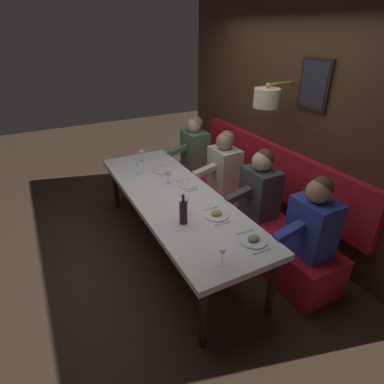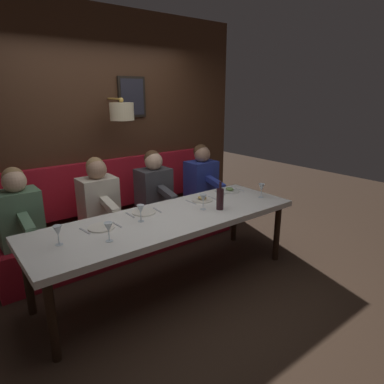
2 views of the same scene
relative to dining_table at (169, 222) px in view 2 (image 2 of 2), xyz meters
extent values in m
plane|color=#332319|center=(0.00, 0.00, -0.68)|extent=(12.00, 12.00, 0.00)
cube|color=silver|center=(0.00, 0.00, 0.03)|extent=(0.90, 2.74, 0.06)
cylinder|color=black|center=(-0.35, -1.27, -0.34)|extent=(0.07, 0.07, 0.68)
cylinder|color=black|center=(-0.35, 1.27, -0.34)|extent=(0.07, 0.07, 0.68)
cylinder|color=black|center=(0.35, -1.27, -0.34)|extent=(0.07, 0.07, 0.68)
cylinder|color=black|center=(0.35, 1.27, -0.34)|extent=(0.07, 0.07, 0.68)
cube|color=red|center=(0.89, 0.00, -0.45)|extent=(0.52, 2.94, 0.45)
cube|color=#422819|center=(1.48, 0.00, 0.77)|extent=(0.10, 4.14, 2.90)
cube|color=red|center=(1.39, 0.00, 0.09)|extent=(0.10, 2.94, 0.64)
cube|color=black|center=(1.42, -0.41, 1.18)|extent=(0.04, 0.38, 0.51)
cube|color=#23232D|center=(1.40, -0.41, 1.18)|extent=(0.01, 0.32, 0.45)
cylinder|color=#B78E3D|center=(1.25, -0.09, 1.16)|extent=(0.35, 0.02, 0.02)
cylinder|color=beige|center=(1.08, -0.09, 1.02)|extent=(0.28, 0.28, 0.20)
sphere|color=#B78E3D|center=(1.08, -0.09, 1.15)|extent=(0.06, 0.06, 0.06)
cube|color=#283893|center=(0.89, -1.14, 0.05)|extent=(0.30, 0.40, 0.56)
sphere|color=#A37A60|center=(0.87, -1.14, 0.43)|extent=(0.22, 0.22, 0.22)
sphere|color=#4C331E|center=(0.90, -1.14, 0.46)|extent=(0.20, 0.20, 0.20)
cube|color=#283893|center=(0.60, -1.14, 0.09)|extent=(0.33, 0.09, 0.14)
cube|color=#3D3D42|center=(0.89, -0.37, 0.05)|extent=(0.30, 0.40, 0.56)
sphere|color=#D1A889|center=(0.87, -0.37, 0.43)|extent=(0.22, 0.22, 0.22)
sphere|color=#4C331E|center=(0.90, -0.37, 0.46)|extent=(0.20, 0.20, 0.20)
cube|color=#3D3D42|center=(0.60, -0.37, 0.09)|extent=(0.33, 0.09, 0.14)
cube|color=beige|center=(0.89, 0.36, 0.05)|extent=(0.30, 0.40, 0.56)
sphere|color=#A37A60|center=(0.87, 0.36, 0.43)|extent=(0.22, 0.22, 0.22)
sphere|color=#937047|center=(0.90, 0.36, 0.46)|extent=(0.20, 0.20, 0.20)
cube|color=beige|center=(0.60, 0.36, 0.09)|extent=(0.33, 0.09, 0.14)
cube|color=#567A5B|center=(0.89, 1.17, 0.05)|extent=(0.30, 0.40, 0.56)
sphere|color=#D1A889|center=(0.87, 1.17, 0.43)|extent=(0.22, 0.22, 0.22)
sphere|color=#937047|center=(0.90, 1.17, 0.46)|extent=(0.20, 0.20, 0.20)
cube|color=#567A5B|center=(0.60, 1.17, 0.09)|extent=(0.33, 0.09, 0.14)
cylinder|color=silver|center=(0.19, -0.58, 0.07)|extent=(0.24, 0.24, 0.01)
ellipsoid|color=#AD8E4C|center=(0.19, -0.58, 0.09)|extent=(0.11, 0.09, 0.04)
cube|color=silver|center=(0.17, -0.72, 0.06)|extent=(0.17, 0.02, 0.01)
cube|color=silver|center=(0.21, -0.43, 0.06)|extent=(0.18, 0.02, 0.01)
cylinder|color=silver|center=(0.13, 0.65, 0.07)|extent=(0.24, 0.24, 0.01)
cube|color=silver|center=(0.11, 0.51, 0.06)|extent=(0.17, 0.02, 0.01)
cube|color=silver|center=(0.15, 0.80, 0.06)|extent=(0.18, 0.04, 0.01)
cylinder|color=silver|center=(0.24, 0.15, 0.07)|extent=(0.24, 0.24, 0.01)
cube|color=silver|center=(0.22, 0.00, 0.06)|extent=(0.17, 0.03, 0.01)
cube|color=silver|center=(0.26, 0.29, 0.06)|extent=(0.18, 0.02, 0.01)
cylinder|color=silver|center=(0.25, -1.07, 0.07)|extent=(0.24, 0.24, 0.01)
ellipsoid|color=#668447|center=(0.25, -1.07, 0.09)|extent=(0.11, 0.09, 0.04)
cube|color=silver|center=(0.23, -1.22, 0.06)|extent=(0.17, 0.02, 0.01)
cube|color=silver|center=(0.27, -0.93, 0.06)|extent=(0.18, 0.02, 0.01)
cylinder|color=silver|center=(0.06, 0.29, 0.06)|extent=(0.06, 0.06, 0.00)
cylinder|color=silver|center=(0.06, 0.29, 0.10)|extent=(0.01, 0.01, 0.07)
cone|color=silver|center=(0.06, 0.29, 0.18)|extent=(0.07, 0.07, 0.08)
cylinder|color=silver|center=(-0.05, -0.39, 0.06)|extent=(0.06, 0.06, 0.00)
cylinder|color=silver|center=(-0.05, -0.39, 0.10)|extent=(0.01, 0.01, 0.07)
cone|color=silver|center=(-0.05, -0.39, 0.18)|extent=(0.07, 0.07, 0.08)
cylinder|color=silver|center=(-0.17, 0.71, 0.06)|extent=(0.06, 0.06, 0.00)
cylinder|color=silver|center=(-0.17, 0.71, 0.10)|extent=(0.01, 0.01, 0.07)
cone|color=silver|center=(-0.17, 0.71, 0.18)|extent=(0.07, 0.07, 0.08)
cylinder|color=silver|center=(-0.15, -1.19, 0.06)|extent=(0.06, 0.06, 0.00)
cylinder|color=silver|center=(-0.15, -1.19, 0.10)|extent=(0.01, 0.01, 0.07)
cone|color=silver|center=(-0.15, -1.19, 0.18)|extent=(0.07, 0.07, 0.08)
cylinder|color=silver|center=(0.02, 1.06, 0.06)|extent=(0.06, 0.06, 0.00)
cylinder|color=silver|center=(0.02, 1.06, 0.10)|extent=(0.01, 0.01, 0.07)
cone|color=silver|center=(0.02, 1.06, 0.18)|extent=(0.07, 0.07, 0.08)
cylinder|color=#33191E|center=(-0.15, -0.54, 0.17)|extent=(0.08, 0.08, 0.22)
cylinder|color=#33191E|center=(-0.15, -0.54, 0.32)|extent=(0.03, 0.03, 0.08)
camera|label=1|loc=(-1.23, -2.75, 1.71)|focal=29.19mm
camera|label=2|loc=(-2.58, 1.74, 1.24)|focal=31.42mm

